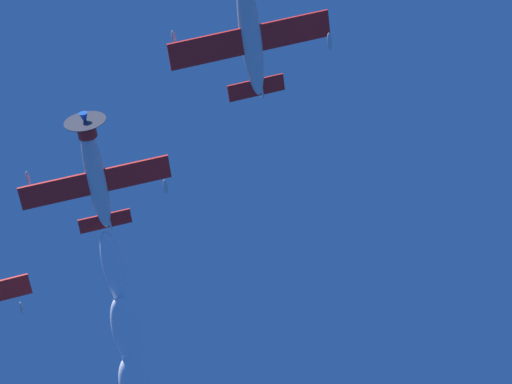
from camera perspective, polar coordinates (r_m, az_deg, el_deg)
The scene contains 2 objects.
airplane_lead at distance 63.79m, azimuth -0.31°, elevation 8.39°, with size 8.66×9.17×3.87m.
airplane_left_wingman at distance 70.03m, azimuth -8.34°, elevation 0.94°, with size 8.62×9.20×3.49m.
Camera 1 is at (-31.26, 6.30, 1.49)m, focal length 77.08 mm.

